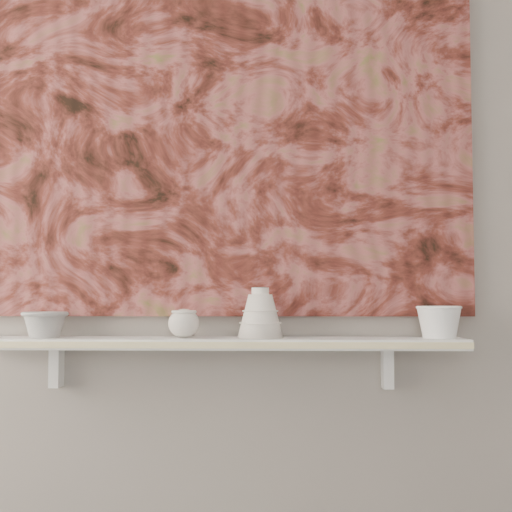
{
  "coord_description": "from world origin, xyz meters",
  "views": [
    {
      "loc": [
        0.17,
        -0.54,
        1.04
      ],
      "look_at": [
        0.11,
        1.49,
        1.16
      ],
      "focal_mm": 50.0,
      "sensor_mm": 36.0,
      "label": 1
    }
  ],
  "objects_px": {
    "bowl_white": "(439,322)",
    "shelf": "(219,343)",
    "bowl_grey": "(45,324)",
    "painting": "(222,135)",
    "bell_vessel": "(260,313)",
    "cup_cream": "(184,323)"
  },
  "relations": [
    {
      "from": "bowl_white",
      "to": "shelf",
      "type": "bearing_deg",
      "value": 180.0
    },
    {
      "from": "bowl_white",
      "to": "bowl_grey",
      "type": "bearing_deg",
      "value": 180.0
    },
    {
      "from": "painting",
      "to": "bowl_white",
      "type": "bearing_deg",
      "value": -7.3
    },
    {
      "from": "shelf",
      "to": "painting",
      "type": "xyz_separation_m",
      "value": [
        0.0,
        0.08,
        0.62
      ]
    },
    {
      "from": "bell_vessel",
      "to": "bowl_white",
      "type": "xyz_separation_m",
      "value": [
        0.51,
        0.0,
        -0.03
      ]
    },
    {
      "from": "painting",
      "to": "shelf",
      "type": "bearing_deg",
      "value": -90.0
    },
    {
      "from": "shelf",
      "to": "bowl_grey",
      "type": "distance_m",
      "value": 0.51
    },
    {
      "from": "painting",
      "to": "cup_cream",
      "type": "bearing_deg",
      "value": -141.63
    },
    {
      "from": "painting",
      "to": "bowl_grey",
      "type": "xyz_separation_m",
      "value": [
        -0.51,
        -0.08,
        -0.57
      ]
    },
    {
      "from": "shelf",
      "to": "bowl_grey",
      "type": "relative_size",
      "value": 10.39
    },
    {
      "from": "painting",
      "to": "cup_cream",
      "type": "height_order",
      "value": "painting"
    },
    {
      "from": "bell_vessel",
      "to": "bowl_white",
      "type": "height_order",
      "value": "bell_vessel"
    },
    {
      "from": "cup_cream",
      "to": "bell_vessel",
      "type": "height_order",
      "value": "bell_vessel"
    },
    {
      "from": "bowl_white",
      "to": "painting",
      "type": "bearing_deg",
      "value": 172.7
    },
    {
      "from": "shelf",
      "to": "cup_cream",
      "type": "xyz_separation_m",
      "value": [
        -0.1,
        0.0,
        0.06
      ]
    },
    {
      "from": "bell_vessel",
      "to": "bowl_white",
      "type": "bearing_deg",
      "value": 0.0
    },
    {
      "from": "painting",
      "to": "cup_cream",
      "type": "xyz_separation_m",
      "value": [
        -0.1,
        -0.08,
        -0.57
      ]
    },
    {
      "from": "shelf",
      "to": "painting",
      "type": "bearing_deg",
      "value": 90.0
    },
    {
      "from": "shelf",
      "to": "bell_vessel",
      "type": "bearing_deg",
      "value": 0.0
    },
    {
      "from": "cup_cream",
      "to": "bowl_white",
      "type": "xyz_separation_m",
      "value": [
        0.73,
        0.0,
        0.01
      ]
    },
    {
      "from": "bowl_grey",
      "to": "cup_cream",
      "type": "relative_size",
      "value": 1.49
    },
    {
      "from": "painting",
      "to": "bell_vessel",
      "type": "xyz_separation_m",
      "value": [
        0.12,
        -0.08,
        -0.54
      ]
    }
  ]
}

